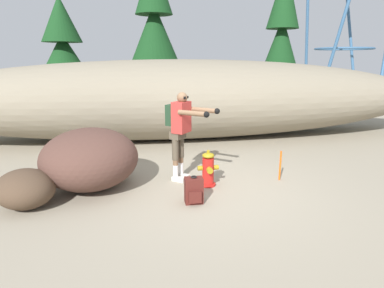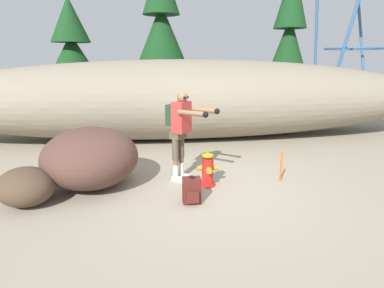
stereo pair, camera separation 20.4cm
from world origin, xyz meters
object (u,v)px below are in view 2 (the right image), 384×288
(fire_hydrant, at_px, (208,170))
(boulder_mid, at_px, (26,186))
(spare_backpack, at_px, (192,191))
(survey_stake, at_px, (281,167))
(boulder_large, at_px, (90,157))
(utility_worker, at_px, (181,125))

(fire_hydrant, bearing_deg, boulder_mid, -171.77)
(spare_backpack, distance_m, survey_stake, 2.02)
(boulder_mid, xyz_separation_m, survey_stake, (4.57, 0.51, -0.01))
(boulder_large, height_order, survey_stake, boulder_large)
(boulder_large, distance_m, boulder_mid, 1.20)
(spare_backpack, height_order, survey_stake, survey_stake)
(fire_hydrant, bearing_deg, survey_stake, 2.47)
(boulder_large, bearing_deg, boulder_mid, -141.71)
(spare_backpack, relative_size, survey_stake, 0.78)
(utility_worker, height_order, survey_stake, utility_worker)
(boulder_large, bearing_deg, utility_worker, 2.85)
(spare_backpack, xyz_separation_m, boulder_mid, (-2.71, 0.28, 0.10))
(boulder_mid, distance_m, survey_stake, 4.60)
(boulder_large, height_order, boulder_mid, boulder_large)
(utility_worker, height_order, boulder_large, utility_worker)
(utility_worker, xyz_separation_m, boulder_mid, (-2.64, -0.82, -0.79))
(spare_backpack, bearing_deg, fire_hydrant, 151.27)
(survey_stake, bearing_deg, utility_worker, 171.07)
(fire_hydrant, relative_size, boulder_mid, 0.70)
(fire_hydrant, relative_size, utility_worker, 0.40)
(fire_hydrant, height_order, spare_backpack, fire_hydrant)
(boulder_mid, bearing_deg, spare_backpack, -5.84)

